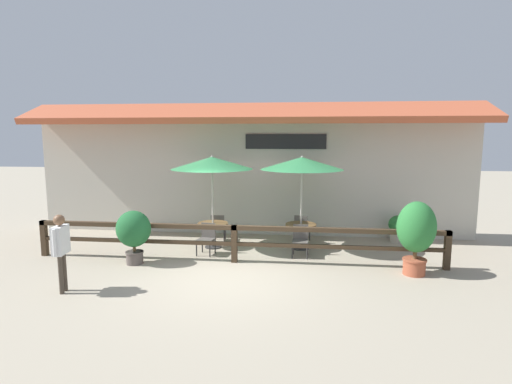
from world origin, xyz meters
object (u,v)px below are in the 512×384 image
object	(u,v)px
chair_near_wallside	(218,226)
potted_plant_tall_tropical	(134,231)
dining_table_middle	(301,229)
potted_plant_small_flowering	(398,228)
patio_umbrella_middle	(302,163)
chair_middle_streetside	(300,239)
pedestrian	(61,243)
potted_plant_broad_leaf	(416,232)
patio_umbrella_near	(212,163)
chair_middle_wallside	(302,227)
dining_table_near	(213,228)
chair_near_streetside	(207,237)

from	to	relation	value
chair_near_wallside	potted_plant_tall_tropical	size ratio (longest dim) A/B	0.62
dining_table_middle	potted_plant_small_flowering	size ratio (longest dim) A/B	1.07
patio_umbrella_middle	chair_middle_streetside	bearing A→B (deg)	-90.73
potted_plant_small_flowering	pedestrian	xyz separation A→B (m)	(-7.72, -4.84, 0.61)
chair_near_wallside	potted_plant_tall_tropical	world-z (taller)	potted_plant_tall_tropical
potted_plant_broad_leaf	chair_middle_streetside	bearing A→B (deg)	156.55
patio_umbrella_near	chair_middle_wallside	bearing A→B (deg)	18.81
pedestrian	potted_plant_tall_tropical	bearing A→B (deg)	-27.11
patio_umbrella_near	pedestrian	world-z (taller)	patio_umbrella_near
potted_plant_small_flowering	potted_plant_broad_leaf	bearing A→B (deg)	-95.92
potted_plant_tall_tropical	potted_plant_small_flowering	xyz separation A→B (m)	(7.03, 2.91, -0.40)
chair_near_wallside	patio_umbrella_middle	xyz separation A→B (m)	(2.49, -0.53, 1.96)
chair_near_wallside	dining_table_near	bearing A→B (deg)	83.15
patio_umbrella_middle	potted_plant_tall_tropical	world-z (taller)	patio_umbrella_middle
patio_umbrella_middle	potted_plant_small_flowering	world-z (taller)	patio_umbrella_middle
pedestrian	chair_near_wallside	bearing A→B (deg)	-35.97
patio_umbrella_near	chair_near_streetside	world-z (taller)	patio_umbrella_near
patio_umbrella_near	patio_umbrella_middle	size ratio (longest dim) A/B	1.00
chair_near_streetside	chair_middle_streetside	bearing A→B (deg)	11.74
patio_umbrella_middle	chair_middle_wallside	bearing A→B (deg)	87.91
patio_umbrella_near	potted_plant_tall_tropical	world-z (taller)	patio_umbrella_near
dining_table_near	potted_plant_small_flowering	bearing A→B (deg)	12.75
patio_umbrella_near	dining_table_middle	size ratio (longest dim) A/B	3.03
dining_table_middle	pedestrian	distance (m)	6.12
patio_umbrella_near	chair_near_streetside	distance (m)	2.07
chair_middle_wallside	potted_plant_tall_tropical	distance (m)	4.88
dining_table_near	pedestrian	distance (m)	4.32
chair_near_streetside	dining_table_near	bearing A→B (deg)	97.58
chair_near_streetside	potted_plant_broad_leaf	world-z (taller)	potted_plant_broad_leaf
patio_umbrella_near	chair_middle_wallside	world-z (taller)	patio_umbrella_near
potted_plant_tall_tropical	potted_plant_broad_leaf	bearing A→B (deg)	-0.21
dining_table_middle	potted_plant_small_flowering	bearing A→B (deg)	20.37
dining_table_middle	pedestrian	world-z (taller)	pedestrian
chair_middle_streetside	potted_plant_broad_leaf	world-z (taller)	potted_plant_broad_leaf
patio_umbrella_near	potted_plant_broad_leaf	xyz separation A→B (m)	(5.10, -1.71, -1.41)
chair_near_streetside	pedestrian	bearing A→B (deg)	-118.28
potted_plant_tall_tropical	chair_middle_streetside	bearing A→B (deg)	15.11
potted_plant_small_flowering	dining_table_middle	bearing A→B (deg)	-159.63
patio_umbrella_near	potted_plant_broad_leaf	world-z (taller)	patio_umbrella_near
chair_near_wallside	dining_table_middle	bearing A→B (deg)	161.78
dining_table_near	chair_middle_wallside	distance (m)	2.67
dining_table_near	chair_near_streetside	world-z (taller)	chair_near_streetside
dining_table_middle	chair_middle_streetside	xyz separation A→B (m)	(-0.01, -0.71, -0.11)
dining_table_near	dining_table_middle	bearing A→B (deg)	3.27
potted_plant_tall_tropical	potted_plant_small_flowering	bearing A→B (deg)	22.45
patio_umbrella_near	chair_near_streetside	xyz separation A→B (m)	(-0.02, -0.67, -1.96)
dining_table_near	pedestrian	bearing A→B (deg)	-122.60
patio_umbrella_middle	dining_table_middle	size ratio (longest dim) A/B	3.03
patio_umbrella_middle	potted_plant_tall_tropical	xyz separation A→B (m)	(-4.12, -1.82, -1.59)
dining_table_near	chair_middle_wallside	xyz separation A→B (m)	(2.52, 0.86, -0.11)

